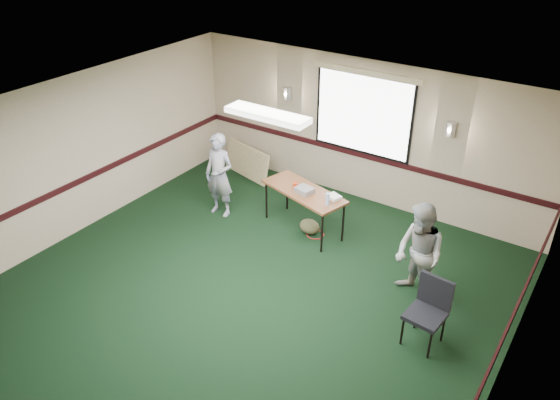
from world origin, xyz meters
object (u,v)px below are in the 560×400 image
Objects in this scene: conference_chair at (429,306)px; person_right at (419,255)px; projector at (304,190)px; folding_table at (304,193)px; person_left at (219,175)px.

person_right is (-0.44, 0.69, 0.23)m from conference_chair.
projector is 0.29× the size of conference_chair.
projector is 3.04m from conference_chair.
folding_table is 1.06× the size of person_left.
person_right is (2.32, -0.69, 0.06)m from folding_table.
folding_table is at bearing 11.04° from person_left.
folding_table is 1.06× the size of person_right.
person_left reaches higher than projector.
conference_chair reaches higher than folding_table.
conference_chair is (2.73, -1.33, -0.26)m from projector.
person_left is at bearing 172.22° from conference_chair.
person_right reaches higher than projector.
person_left reaches higher than folding_table.
person_left reaches higher than conference_chair.
person_left is (-1.55, -0.37, 0.06)m from folding_table.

